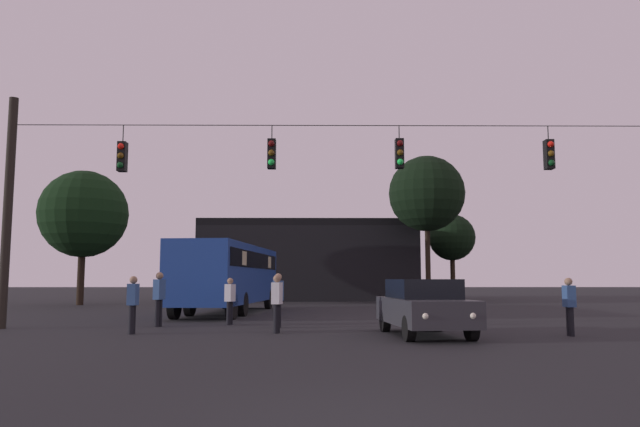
% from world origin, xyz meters
% --- Properties ---
extents(ground_plane, '(168.00, 168.00, 0.00)m').
position_xyz_m(ground_plane, '(0.00, 24.50, 0.00)').
color(ground_plane, black).
rests_on(ground_plane, ground).
extents(overhead_signal_span, '(20.83, 0.44, 7.32)m').
position_xyz_m(overhead_signal_span, '(0.02, 12.35, 4.16)').
color(overhead_signal_span, black).
rests_on(overhead_signal_span, ground).
extents(city_bus, '(3.52, 11.19, 3.00)m').
position_xyz_m(city_bus, '(-4.45, 20.69, 1.87)').
color(city_bus, navy).
rests_on(city_bus, ground).
extents(car_near_right, '(2.19, 4.46, 1.52)m').
position_xyz_m(car_near_right, '(2.37, 9.91, 0.80)').
color(car_near_right, '#2D2D33').
rests_on(car_near_right, ground).
extents(pedestrian_crossing_left, '(0.34, 0.42, 1.70)m').
position_xyz_m(pedestrian_crossing_left, '(-1.75, 12.63, 0.97)').
color(pedestrian_crossing_left, black).
rests_on(pedestrian_crossing_left, ground).
extents(pedestrian_crossing_center, '(0.35, 0.42, 1.75)m').
position_xyz_m(pedestrian_crossing_center, '(-5.63, 13.11, 0.99)').
color(pedestrian_crossing_center, black).
rests_on(pedestrian_crossing_center, ground).
extents(pedestrian_crossing_right, '(0.31, 0.40, 1.65)m').
position_xyz_m(pedestrian_crossing_right, '(-1.67, 10.75, 0.93)').
color(pedestrian_crossing_right, black).
rests_on(pedestrian_crossing_right, ground).
extents(pedestrian_near_bus, '(0.25, 0.37, 1.61)m').
position_xyz_m(pedestrian_near_bus, '(-5.69, 10.52, 0.90)').
color(pedestrian_near_bus, black).
rests_on(pedestrian_near_bus, ground).
extents(pedestrian_trailing, '(0.35, 0.42, 1.56)m').
position_xyz_m(pedestrian_trailing, '(-3.46, 13.96, 0.88)').
color(pedestrian_trailing, black).
rests_on(pedestrian_trailing, ground).
extents(pedestrian_far_side, '(0.24, 0.36, 1.56)m').
position_xyz_m(pedestrian_far_side, '(6.29, 9.81, 0.87)').
color(pedestrian_far_side, black).
rests_on(pedestrian_far_side, ground).
extents(corner_building, '(15.38, 9.39, 5.70)m').
position_xyz_m(corner_building, '(-1.06, 39.14, 2.85)').
color(corner_building, black).
rests_on(corner_building, ground).
extents(tree_left_silhouette, '(3.68, 3.68, 6.67)m').
position_xyz_m(tree_left_silhouette, '(10.34, 41.20, 4.80)').
color(tree_left_silhouette, '#2D2116').
rests_on(tree_left_silhouette, ground).
extents(tree_behind_building, '(4.90, 4.90, 9.48)m').
position_xyz_m(tree_behind_building, '(6.65, 31.95, 7.01)').
color(tree_behind_building, black).
rests_on(tree_behind_building, ground).
extents(tree_right_far, '(5.20, 5.20, 8.00)m').
position_xyz_m(tree_right_far, '(-14.43, 29.30, 5.38)').
color(tree_right_far, black).
rests_on(tree_right_far, ground).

